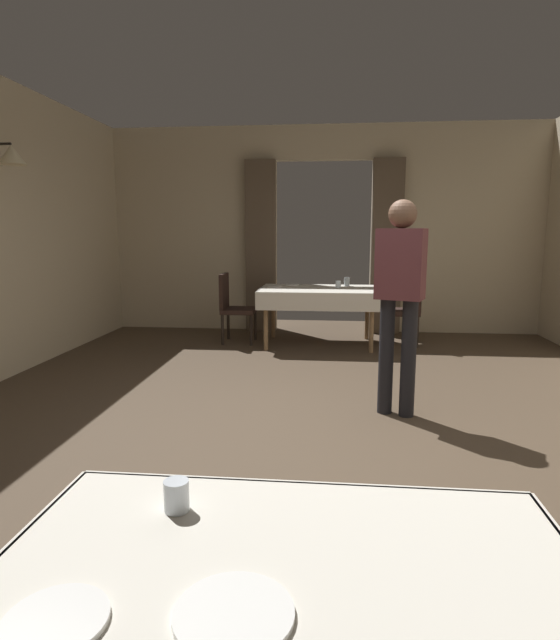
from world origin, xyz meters
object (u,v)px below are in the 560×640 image
object	(u,v)px
plate_near_b	(55,621)
person_waiter_by_doorway	(400,290)
glass_near_c	(177,496)
glass_mid_d	(338,284)
chair_mid_right	(408,306)
plate_mid_a	(292,285)
glass_mid_b	(347,282)
dining_table_mid	(319,294)
plate_near_a	(234,614)
plate_mid_c	(274,286)
chair_mid_left	(233,304)

from	to	relation	value
plate_near_b	person_waiter_by_doorway	xyz separation A→B (m)	(1.03, 3.32, 0.27)
glass_near_c	glass_mid_d	distance (m)	5.60
chair_mid_right	plate_mid_a	world-z (taller)	chair_mid_right
glass_near_c	person_waiter_by_doorway	world-z (taller)	person_waiter_by_doorway
glass_mid_b	chair_mid_right	bearing A→B (deg)	-14.69
dining_table_mid	plate_near_a	world-z (taller)	plate_near_a
plate_near_a	glass_near_c	xyz separation A→B (m)	(-0.22, 0.36, 0.04)
chair_mid_right	glass_mid_b	world-z (taller)	chair_mid_right
dining_table_mid	plate_mid_a	bearing A→B (deg)	135.82
dining_table_mid	plate_near_b	world-z (taller)	plate_near_b
dining_table_mid	plate_near_b	xyz separation A→B (m)	(-0.34, -5.94, 0.08)
plate_mid_c	plate_near_a	bearing A→B (deg)	-84.36
plate_near_b	glass_mid_d	bearing A→B (deg)	84.43
plate_mid_a	plate_mid_c	world-z (taller)	same
dining_table_mid	chair_mid_left	world-z (taller)	chair_mid_left
dining_table_mid	glass_mid_d	xyz separation A→B (m)	(0.24, 0.05, 0.13)
chair_mid_right	plate_near_a	distance (m)	6.12
plate_mid_c	dining_table_mid	bearing A→B (deg)	-10.38
plate_near_b	plate_near_a	bearing A→B (deg)	9.15
plate_near_a	glass_near_c	size ratio (longest dim) A/B	2.82
plate_near_a	chair_mid_right	bearing A→B (deg)	78.96
plate_mid_c	person_waiter_by_doorway	distance (m)	3.04
plate_near_a	glass_mid_d	xyz separation A→B (m)	(0.26, 5.94, 0.04)
chair_mid_right	glass_mid_b	size ratio (longest dim) A/B	7.82
plate_near_b	glass_mid_d	xyz separation A→B (m)	(0.58, 5.99, 0.04)
chair_mid_left	plate_mid_a	world-z (taller)	chair_mid_left
plate_mid_a	person_waiter_by_doorway	distance (m)	3.20
plate_near_a	plate_mid_c	distance (m)	6.03
chair_mid_right	plate_near_a	size ratio (longest dim) A/B	3.99
person_waiter_by_doorway	chair_mid_left	bearing A→B (deg)	124.97
chair_mid_right	glass_mid_d	world-z (taller)	chair_mid_right
chair_mid_left	plate_mid_c	bearing A→B (deg)	8.61
chair_mid_right	plate_near_b	world-z (taller)	chair_mid_right
chair_mid_left	plate_near_b	xyz separation A→B (m)	(0.82, -5.97, 0.24)
plate_near_b	glass_near_c	size ratio (longest dim) A/B	2.39
dining_table_mid	plate_near_b	distance (m)	5.95
glass_near_c	person_waiter_by_doorway	xyz separation A→B (m)	(0.93, 2.91, 0.23)
chair_mid_right	glass_mid_d	distance (m)	0.96
glass_near_c	person_waiter_by_doorway	size ratio (longest dim) A/B	0.05
chair_mid_left	glass_mid_b	xyz separation A→B (m)	(1.52, 0.30, 0.29)
glass_near_c	chair_mid_right	bearing A→B (deg)	76.15
chair_mid_left	glass_mid_d	distance (m)	1.43
glass_near_c	plate_mid_a	bearing A→B (deg)	91.49
plate_near_a	plate_mid_a	distance (m)	6.27
person_waiter_by_doorway	glass_near_c	bearing A→B (deg)	-107.71
plate_near_a	plate_near_b	xyz separation A→B (m)	(-0.33, -0.05, 0.00)
chair_mid_right	glass_mid_d	bearing A→B (deg)	-176.07
plate_near_a	person_waiter_by_doorway	xyz separation A→B (m)	(0.71, 3.26, 0.27)
chair_mid_left	plate_near_b	bearing A→B (deg)	-82.20
glass_near_c	plate_mid_c	distance (m)	5.65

